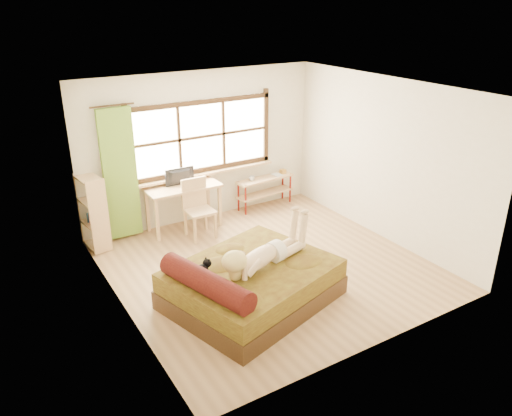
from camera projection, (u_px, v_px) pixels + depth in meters
floor at (269, 266)px, 7.70m from camera, size 4.50×4.50×0.00m
ceiling at (271, 89)px, 6.64m from camera, size 4.50×4.50×0.00m
wall_back at (202, 147)px, 8.94m from camera, size 4.50×0.00×4.50m
wall_front at (383, 246)px, 5.40m from camera, size 4.50×0.00×4.50m
wall_left at (116, 218)px, 6.09m from camera, size 0.00×4.50×4.50m
wall_right at (384, 160)px, 8.25m from camera, size 0.00×4.50×4.50m
window at (202, 139)px, 8.85m from camera, size 2.80×0.16×1.46m
curtain at (120, 175)px, 8.18m from camera, size 0.55×0.10×2.20m
bed at (250, 284)px, 6.69m from camera, size 2.48×2.19×0.80m
woman at (264, 244)px, 6.54m from camera, size 1.53×0.81×0.63m
kitten at (199, 269)px, 6.32m from camera, size 0.34×0.21×0.25m
desk at (183, 192)px, 8.70m from camera, size 1.29×0.59×0.81m
monitor at (181, 177)px, 8.63m from camera, size 0.53×0.07×0.30m
chair at (197, 205)px, 8.52m from camera, size 0.45×0.45×1.01m
pipe_shelf at (265, 185)px, 9.75m from camera, size 1.22×0.40×0.68m
cup at (252, 178)px, 9.52m from camera, size 0.12×0.12×0.09m
book at (274, 176)px, 9.78m from camera, size 0.17×0.23×0.02m
bookshelf at (93, 212)px, 8.05m from camera, size 0.37×0.57×1.24m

